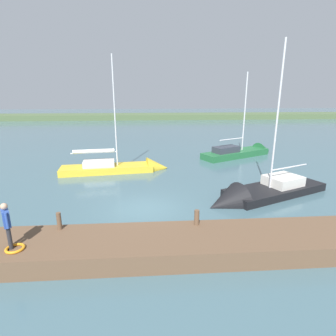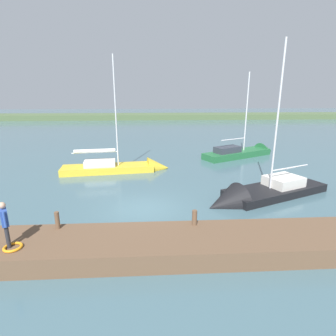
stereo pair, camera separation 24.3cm
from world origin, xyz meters
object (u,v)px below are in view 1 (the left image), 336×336
object	(u,v)px
mooring_post_near	(59,221)
life_ring_buoy	(15,248)
sailboat_behind_pier	(243,153)
mooring_post_far	(197,217)
person_on_dock	(7,222)
sailboat_near_dock	(123,169)
sailboat_outer_mooring	(257,196)

from	to	relation	value
mooring_post_near	life_ring_buoy	distance (m)	1.84
mooring_post_near	sailboat_behind_pier	bearing A→B (deg)	-129.87
mooring_post_far	person_on_dock	xyz separation A→B (m)	(7.00, 1.26, 0.67)
life_ring_buoy	sailboat_behind_pier	bearing A→B (deg)	-129.75
sailboat_near_dock	sailboat_behind_pier	xyz separation A→B (m)	(-11.86, -4.94, 0.03)
life_ring_buoy	sailboat_near_dock	size ratio (longest dim) A/B	0.07
mooring_post_near	person_on_dock	size ratio (longest dim) A/B	0.42
life_ring_buoy	sailboat_behind_pier	distance (m)	22.68
sailboat_behind_pier	sailboat_outer_mooring	xyz separation A→B (m)	(3.17, 11.41, -0.10)
sailboat_behind_pier	sailboat_outer_mooring	bearing A→B (deg)	-132.60
mooring_post_near	person_on_dock	world-z (taller)	person_on_dock
mooring_post_near	mooring_post_far	size ratio (longest dim) A/B	1.12
sailboat_behind_pier	life_ring_buoy	bearing A→B (deg)	-156.84
sailboat_outer_mooring	person_on_dock	distance (m)	13.05
sailboat_behind_pier	sailboat_near_dock	bearing A→B (deg)	175.51
person_on_dock	mooring_post_near	bearing A→B (deg)	-167.99
mooring_post_far	person_on_dock	bearing A→B (deg)	10.24
sailboat_near_dock	sailboat_outer_mooring	bearing A→B (deg)	-43.82
mooring_post_near	sailboat_behind_pier	world-z (taller)	sailboat_behind_pier
sailboat_outer_mooring	sailboat_near_dock	bearing A→B (deg)	-59.91
sailboat_outer_mooring	mooring_post_near	bearing A→B (deg)	1.05
sailboat_behind_pier	mooring_post_far	bearing A→B (deg)	-142.78
mooring_post_near	sailboat_outer_mooring	size ratio (longest dim) A/B	0.07
sailboat_behind_pier	person_on_dock	bearing A→B (deg)	-157.50
mooring_post_far	sailboat_behind_pier	world-z (taller)	sailboat_behind_pier
mooring_post_near	mooring_post_far	xyz separation A→B (m)	(-5.67, 0.00, -0.04)
life_ring_buoy	mooring_post_far	bearing A→B (deg)	-168.19
mooring_post_far	life_ring_buoy	world-z (taller)	mooring_post_far
life_ring_buoy	sailboat_near_dock	world-z (taller)	sailboat_near_dock
mooring_post_near	sailboat_outer_mooring	bearing A→B (deg)	-155.72
mooring_post_near	mooring_post_far	distance (m)	5.67
life_ring_buoy	person_on_dock	bearing A→B (deg)	-36.53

